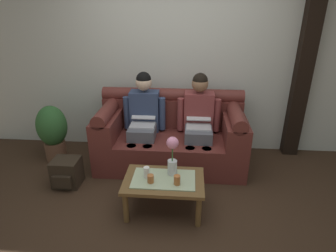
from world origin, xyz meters
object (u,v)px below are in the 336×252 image
at_px(couch, 171,136).
at_px(cup_near_left, 151,179).
at_px(person_left, 144,116).
at_px(cup_far_center, 177,180).
at_px(backpack_left, 67,173).
at_px(cup_near_right, 147,172).
at_px(flower_vase, 172,154).
at_px(person_right, 199,118).
at_px(potted_plant, 53,130).
at_px(coffee_table, 164,184).

bearing_deg(couch, cup_near_left, -96.48).
relative_size(person_left, cup_far_center, 12.42).
distance_m(cup_far_center, backpack_left, 1.43).
distance_m(cup_near_right, backpack_left, 1.11).
relative_size(couch, flower_vase, 4.51).
bearing_deg(person_right, backpack_left, -157.23).
relative_size(flower_vase, cup_near_right, 3.56).
xyz_separation_m(flower_vase, cup_far_center, (0.06, -0.18, -0.19)).
distance_m(cup_near_left, potted_plant, 1.80).
bearing_deg(backpack_left, cup_near_left, -21.78).
bearing_deg(couch, potted_plant, -177.95).
bearing_deg(potted_plant, cup_near_right, -33.40).
bearing_deg(flower_vase, backpack_left, 168.55).
distance_m(couch, potted_plant, 1.61).
bearing_deg(potted_plant, cup_near_left, -34.66).
bearing_deg(cup_near_right, potted_plant, 146.60).
relative_size(person_right, cup_near_right, 10.30).
distance_m(flower_vase, cup_far_center, 0.27).
distance_m(coffee_table, potted_plant, 1.87).
bearing_deg(person_right, cup_near_right, -118.14).
height_order(coffee_table, backpack_left, coffee_table).
height_order(person_left, cup_far_center, person_left).
xyz_separation_m(cup_near_right, potted_plant, (-1.43, 0.94, -0.01)).
bearing_deg(cup_near_right, cup_near_left, -57.56).
xyz_separation_m(person_left, potted_plant, (-1.25, -0.06, -0.23)).
relative_size(person_right, flower_vase, 2.89).
bearing_deg(couch, person_right, -0.28).
relative_size(couch, potted_plant, 2.44).
distance_m(cup_near_left, cup_near_right, 0.10).
xyz_separation_m(person_left, person_right, (0.72, -0.00, 0.00)).
xyz_separation_m(coffee_table, cup_near_left, (-0.12, -0.08, 0.10)).
bearing_deg(cup_far_center, coffee_table, 147.61).
relative_size(cup_near_right, backpack_left, 0.35).
bearing_deg(flower_vase, coffee_table, -130.42).
xyz_separation_m(coffee_table, cup_far_center, (0.14, -0.09, 0.11)).
height_order(person_left, cup_near_right, person_left).
xyz_separation_m(coffee_table, potted_plant, (-1.61, 0.95, 0.11)).
bearing_deg(backpack_left, cup_far_center, -18.29).
height_order(couch, person_left, person_left).
bearing_deg(person_left, flower_vase, -64.26).
bearing_deg(cup_near_right, flower_vase, 18.98).
bearing_deg(flower_vase, person_right, 73.00).
bearing_deg(person_left, cup_near_right, -79.59).
height_order(person_left, flower_vase, person_left).
bearing_deg(person_left, potted_plant, -177.44).
height_order(person_left, backpack_left, person_left).
relative_size(person_right, backpack_left, 3.65).
bearing_deg(person_left, person_right, -0.00).
distance_m(person_left, coffee_table, 1.12).
relative_size(flower_vase, cup_far_center, 4.30).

